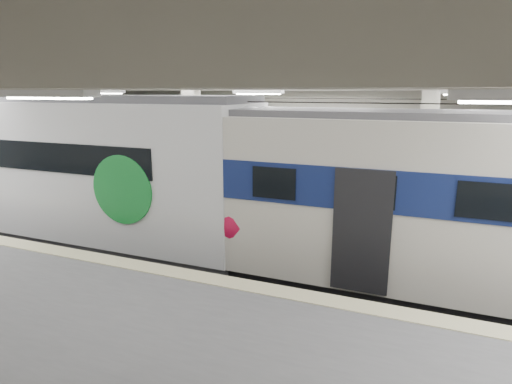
% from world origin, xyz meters
% --- Properties ---
extents(station_hall, '(36.00, 24.00, 5.75)m').
position_xyz_m(station_hall, '(0.00, -1.74, 3.24)').
color(station_hall, black).
rests_on(station_hall, ground).
extents(modern_emu, '(15.25, 3.15, 4.85)m').
position_xyz_m(modern_emu, '(-5.05, -0.00, 2.38)').
color(modern_emu, silver).
rests_on(modern_emu, ground).
extents(far_train, '(13.28, 2.98, 4.25)m').
position_xyz_m(far_train, '(-7.69, 5.50, 2.20)').
color(far_train, silver).
rests_on(far_train, ground).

